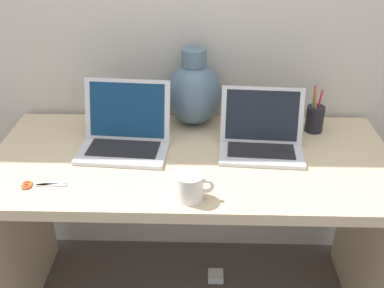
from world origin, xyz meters
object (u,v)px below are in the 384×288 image
object	(u,v)px
laptop_right	(261,134)
laptop_left	(126,131)
power_brick	(216,276)
pen_cup	(315,118)
scissors	(36,185)
coffee_mug	(189,187)
green_vase	(194,92)

from	to	relation	value
laptop_right	laptop_left	bearing A→B (deg)	179.48
laptop_right	power_brick	world-z (taller)	laptop_right
pen_cup	scissors	xyz separation A→B (m)	(-0.98, -0.41, -0.05)
laptop_left	coffee_mug	bearing A→B (deg)	-52.83
green_vase	laptop_right	bearing A→B (deg)	-39.67
laptop_right	scissors	world-z (taller)	laptop_right
green_vase	power_brick	size ratio (longest dim) A/B	4.45
laptop_right	green_vase	bearing A→B (deg)	140.33
coffee_mug	scissors	bearing A→B (deg)	173.77
laptop_right	pen_cup	world-z (taller)	laptop_right
laptop_left	pen_cup	size ratio (longest dim) A/B	1.78
green_vase	coffee_mug	world-z (taller)	green_vase
coffee_mug	pen_cup	size ratio (longest dim) A/B	0.65
laptop_right	coffee_mug	distance (m)	0.41
scissors	power_brick	xyz separation A→B (m)	(0.61, 0.31, -0.71)
green_vase	pen_cup	xyz separation A→B (m)	(0.48, -0.06, -0.08)
laptop_left	coffee_mug	xyz separation A→B (m)	(0.25, -0.32, -0.02)
scissors	power_brick	bearing A→B (deg)	27.27
green_vase	pen_cup	size ratio (longest dim) A/B	1.65
coffee_mug	power_brick	distance (m)	0.84
green_vase	power_brick	xyz separation A→B (m)	(0.11, -0.16, -0.84)
laptop_left	pen_cup	world-z (taller)	laptop_left
laptop_right	pen_cup	distance (m)	0.27
green_vase	scissors	bearing A→B (deg)	-136.67
laptop_right	pen_cup	xyz separation A→B (m)	(0.22, 0.15, -0.00)
green_vase	pen_cup	world-z (taller)	green_vase
power_brick	scissors	bearing A→B (deg)	-152.73
pen_cup	power_brick	size ratio (longest dim) A/B	2.70
laptop_right	coffee_mug	size ratio (longest dim) A/B	2.57
scissors	power_brick	size ratio (longest dim) A/B	2.11
laptop_right	green_vase	xyz separation A→B (m)	(-0.25, 0.21, 0.08)
laptop_right	green_vase	distance (m)	0.34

